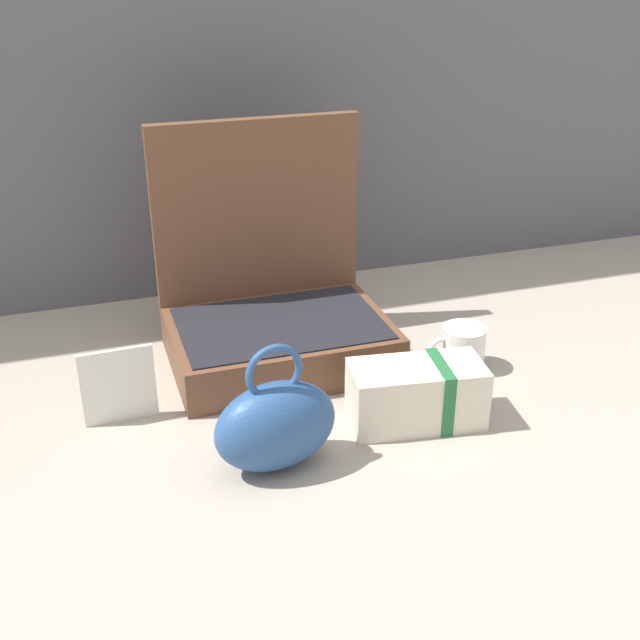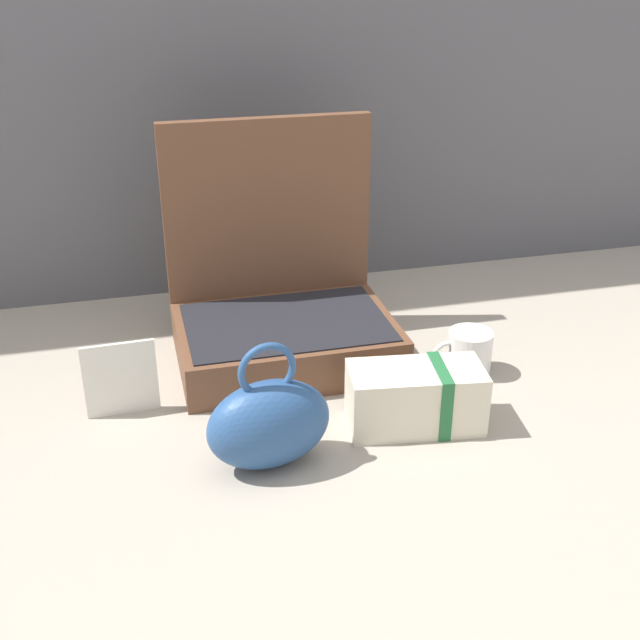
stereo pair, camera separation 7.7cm
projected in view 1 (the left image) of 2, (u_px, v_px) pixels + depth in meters
name	position (u px, v px, depth m)	size (l,w,h in m)	color
ground_plane	(327.00, 402.00, 1.39)	(6.00, 6.00, 0.00)	#9E9384
open_suitcase	(274.00, 309.00, 1.51)	(0.41, 0.30, 0.44)	brown
teal_pouch_handbag	(276.00, 424.00, 1.19)	(0.21, 0.13, 0.21)	#284C7F
cream_toiletry_bag	(418.00, 394.00, 1.31)	(0.23, 0.13, 0.11)	beige
coffee_mug	(462.00, 348.00, 1.48)	(0.12, 0.08, 0.08)	white
info_card_left	(119.00, 386.00, 1.31)	(0.12, 0.01, 0.13)	silver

